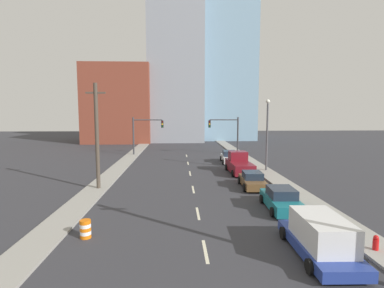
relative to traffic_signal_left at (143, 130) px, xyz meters
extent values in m
cube|color=gray|center=(-1.57, 6.41, -3.70)|extent=(2.00, 93.85, 0.14)
cube|color=gray|center=(14.77, 6.41, -3.70)|extent=(2.00, 93.85, 0.14)
cube|color=beige|center=(6.60, -32.02, -3.76)|extent=(0.16, 2.40, 0.01)
cube|color=beige|center=(6.60, -26.75, -3.76)|extent=(0.16, 2.40, 0.01)
cube|color=beige|center=(6.60, -20.73, -3.76)|extent=(0.16, 2.40, 0.01)
cube|color=beige|center=(6.60, -14.08, -3.76)|extent=(0.16, 2.40, 0.01)
cube|color=beige|center=(6.60, -7.67, -3.76)|extent=(0.16, 2.40, 0.01)
cube|color=beige|center=(6.60, -1.02, -3.76)|extent=(0.16, 2.40, 0.01)
cube|color=brown|center=(-7.45, 23.38, 4.46)|extent=(14.00, 16.00, 16.46)
cube|color=gray|center=(4.93, 27.38, 12.14)|extent=(12.00, 20.00, 31.82)
cube|color=#7A9EB7|center=(16.86, 31.38, 16.95)|extent=(13.00, 20.00, 41.44)
cylinder|color=#38383D|center=(-1.39, 0.00, -0.89)|extent=(0.24, 0.24, 5.75)
cylinder|color=#38383D|center=(0.79, 0.00, 1.58)|extent=(4.37, 0.16, 0.16)
cube|color=black|center=(2.97, 0.00, 0.95)|extent=(0.34, 0.32, 1.10)
cylinder|color=#4C0C0C|center=(2.97, -0.17, 1.29)|extent=(0.22, 0.04, 0.22)
cylinder|color=yellow|center=(2.97, -0.17, 0.95)|extent=(0.22, 0.04, 0.22)
cylinder|color=#0C3F14|center=(2.97, -0.17, 0.61)|extent=(0.22, 0.04, 0.22)
cylinder|color=#38383D|center=(14.50, 0.00, -0.89)|extent=(0.24, 0.24, 5.75)
cylinder|color=#38383D|center=(12.31, 0.00, 1.58)|extent=(4.37, 0.16, 0.16)
cube|color=black|center=(10.13, 0.00, 0.95)|extent=(0.34, 0.32, 1.10)
cylinder|color=#4C0C0C|center=(10.13, -0.17, 1.29)|extent=(0.22, 0.04, 0.22)
cylinder|color=yellow|center=(10.13, -0.17, 0.95)|extent=(0.22, 0.04, 0.22)
cylinder|color=#0C3F14|center=(10.13, -0.17, 0.61)|extent=(0.22, 0.04, 0.22)
cylinder|color=#473D33|center=(-1.36, -20.37, 0.66)|extent=(0.32, 0.32, 8.86)
cube|color=#473D33|center=(-1.36, -20.37, 4.29)|extent=(1.60, 0.14, 0.14)
cylinder|color=orange|center=(0.54, -30.24, -3.67)|extent=(0.56, 0.56, 0.19)
cylinder|color=white|center=(0.54, -30.24, -3.48)|extent=(0.56, 0.56, 0.19)
cylinder|color=orange|center=(0.54, -30.24, -3.29)|extent=(0.56, 0.56, 0.19)
cylinder|color=white|center=(0.54, -30.24, -3.10)|extent=(0.56, 0.56, 0.19)
cylinder|color=orange|center=(0.54, -30.24, -2.91)|extent=(0.56, 0.56, 0.19)
cylinder|color=#4C4C51|center=(15.04, -13.27, -0.06)|extent=(0.20, 0.20, 7.43)
sphere|color=white|center=(15.04, -13.27, 3.88)|extent=(0.44, 0.44, 0.44)
cylinder|color=red|center=(14.45, -32.53, -3.44)|extent=(0.26, 0.26, 0.65)
sphere|color=red|center=(14.45, -32.53, -3.05)|extent=(0.23, 0.23, 0.23)
cube|color=navy|center=(11.72, -32.57, -3.36)|extent=(2.24, 5.47, 0.48)
cube|color=silver|center=(11.71, -32.84, -2.51)|extent=(1.93, 3.41, 1.21)
cylinder|color=black|center=(10.70, -30.86, -3.45)|extent=(0.24, 0.64, 0.63)
cylinder|color=black|center=(12.85, -30.93, -3.45)|extent=(0.24, 0.64, 0.63)
cylinder|color=black|center=(10.60, -34.21, -3.45)|extent=(0.24, 0.64, 0.63)
cylinder|color=black|center=(12.74, -34.28, -3.45)|extent=(0.24, 0.64, 0.63)
cube|color=#196B75|center=(12.21, -26.23, -3.25)|extent=(2.07, 4.70, 0.69)
cube|color=#1E2838|center=(12.21, -26.23, -2.60)|extent=(1.73, 2.15, 0.62)
cylinder|color=black|center=(11.32, -24.75, -3.46)|extent=(0.25, 0.62, 0.61)
cylinder|color=black|center=(13.23, -24.84, -3.46)|extent=(0.25, 0.62, 0.61)
cylinder|color=black|center=(11.18, -27.61, -3.46)|extent=(0.25, 0.62, 0.61)
cylinder|color=black|center=(13.10, -27.70, -3.46)|extent=(0.25, 0.62, 0.61)
cube|color=brown|center=(11.74, -20.33, -3.27)|extent=(1.97, 4.44, 0.62)
cube|color=#1E2838|center=(11.74, -20.33, -2.67)|extent=(1.64, 2.04, 0.58)
cylinder|color=black|center=(10.89, -18.94, -3.43)|extent=(0.25, 0.68, 0.67)
cylinder|color=black|center=(12.71, -19.03, -3.43)|extent=(0.25, 0.68, 0.67)
cylinder|color=black|center=(10.76, -21.64, -3.43)|extent=(0.25, 0.68, 0.67)
cylinder|color=black|center=(12.58, -21.73, -3.43)|extent=(0.25, 0.68, 0.67)
cube|color=maroon|center=(11.88, -14.17, -3.06)|extent=(2.27, 5.49, 1.05)
cube|color=maroon|center=(11.86, -13.36, -2.03)|extent=(1.91, 1.68, 1.01)
cylinder|color=black|center=(10.74, -12.52, -3.43)|extent=(0.24, 0.68, 0.68)
cylinder|color=black|center=(12.92, -12.46, -3.43)|extent=(0.24, 0.68, 0.68)
cylinder|color=black|center=(10.84, -15.89, -3.43)|extent=(0.24, 0.68, 0.68)
cylinder|color=black|center=(13.02, -15.83, -3.43)|extent=(0.24, 0.68, 0.68)
cube|color=silver|center=(11.95, -7.46, -3.23)|extent=(2.07, 4.75, 0.72)
cube|color=#1E2838|center=(11.95, -7.46, -2.55)|extent=(1.72, 2.18, 0.65)
cylinder|color=black|center=(11.07, -5.97, -3.45)|extent=(0.25, 0.65, 0.64)
cylinder|color=black|center=(12.97, -6.06, -3.45)|extent=(0.25, 0.65, 0.64)
cylinder|color=black|center=(10.93, -8.85, -3.45)|extent=(0.25, 0.65, 0.64)
cylinder|color=black|center=(12.83, -8.95, -3.45)|extent=(0.25, 0.65, 0.64)
camera|label=1|loc=(5.35, -45.37, 2.69)|focal=28.00mm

